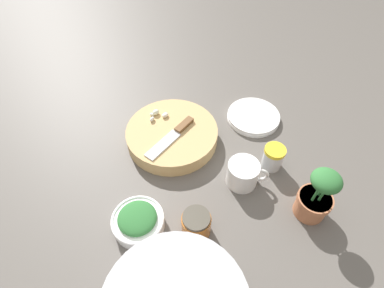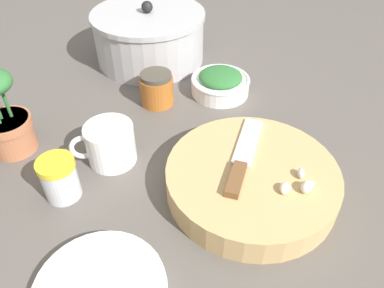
{
  "view_description": "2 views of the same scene",
  "coord_description": "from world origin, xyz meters",
  "px_view_note": "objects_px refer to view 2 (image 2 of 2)",
  "views": [
    {
      "loc": [
        0.4,
        0.37,
        0.73
      ],
      "look_at": [
        -0.03,
        -0.03,
        0.05
      ],
      "focal_mm": 28.0,
      "sensor_mm": 36.0,
      "label": 1
    },
    {
      "loc": [
        -0.47,
        -0.19,
        0.49
      ],
      "look_at": [
        -0.03,
        -0.01,
        0.07
      ],
      "focal_mm": 35.0,
      "sensor_mm": 36.0,
      "label": 2
    }
  ],
  "objects_px": {
    "cutting_board": "(251,180)",
    "potted_herb": "(5,119)",
    "chef_knife": "(243,159)",
    "spice_jar": "(60,178)",
    "honey_jar": "(157,89)",
    "stock_pot": "(149,37)",
    "herb_bowl": "(220,83)",
    "garlic_cloves": "(299,184)",
    "coffee_mug": "(110,144)"
  },
  "relations": [
    {
      "from": "spice_jar",
      "to": "potted_herb",
      "type": "distance_m",
      "value": 0.17
    },
    {
      "from": "herb_bowl",
      "to": "potted_herb",
      "type": "distance_m",
      "value": 0.45
    },
    {
      "from": "coffee_mug",
      "to": "honey_jar",
      "type": "height_order",
      "value": "coffee_mug"
    },
    {
      "from": "honey_jar",
      "to": "potted_herb",
      "type": "height_order",
      "value": "potted_herb"
    },
    {
      "from": "potted_herb",
      "to": "honey_jar",
      "type": "bearing_deg",
      "value": -36.77
    },
    {
      "from": "chef_knife",
      "to": "stock_pot",
      "type": "relative_size",
      "value": 0.71
    },
    {
      "from": "spice_jar",
      "to": "coffee_mug",
      "type": "height_order",
      "value": "same"
    },
    {
      "from": "cutting_board",
      "to": "chef_knife",
      "type": "height_order",
      "value": "chef_knife"
    },
    {
      "from": "garlic_cloves",
      "to": "spice_jar",
      "type": "bearing_deg",
      "value": 108.15
    },
    {
      "from": "cutting_board",
      "to": "chef_knife",
      "type": "xyz_separation_m",
      "value": [
        0.01,
        0.02,
        0.03
      ]
    },
    {
      "from": "herb_bowl",
      "to": "stock_pot",
      "type": "relative_size",
      "value": 0.48
    },
    {
      "from": "garlic_cloves",
      "to": "honey_jar",
      "type": "height_order",
      "value": "honey_jar"
    },
    {
      "from": "garlic_cloves",
      "to": "herb_bowl",
      "type": "height_order",
      "value": "garlic_cloves"
    },
    {
      "from": "cutting_board",
      "to": "potted_herb",
      "type": "bearing_deg",
      "value": 98.85
    },
    {
      "from": "potted_herb",
      "to": "cutting_board",
      "type": "bearing_deg",
      "value": -81.15
    },
    {
      "from": "herb_bowl",
      "to": "cutting_board",
      "type": "bearing_deg",
      "value": -150.81
    },
    {
      "from": "cutting_board",
      "to": "coffee_mug",
      "type": "xyz_separation_m",
      "value": [
        -0.03,
        0.26,
        0.01
      ]
    },
    {
      "from": "chef_knife",
      "to": "coffee_mug",
      "type": "distance_m",
      "value": 0.24
    },
    {
      "from": "honey_jar",
      "to": "cutting_board",
      "type": "bearing_deg",
      "value": -123.46
    },
    {
      "from": "cutting_board",
      "to": "honey_jar",
      "type": "bearing_deg",
      "value": 56.54
    },
    {
      "from": "potted_herb",
      "to": "herb_bowl",
      "type": "bearing_deg",
      "value": -41.72
    },
    {
      "from": "chef_knife",
      "to": "coffee_mug",
      "type": "bearing_deg",
      "value": -175.81
    },
    {
      "from": "spice_jar",
      "to": "honey_jar",
      "type": "distance_m",
      "value": 0.31
    },
    {
      "from": "stock_pot",
      "to": "potted_herb",
      "type": "height_order",
      "value": "potted_herb"
    },
    {
      "from": "garlic_cloves",
      "to": "spice_jar",
      "type": "distance_m",
      "value": 0.39
    },
    {
      "from": "spice_jar",
      "to": "honey_jar",
      "type": "bearing_deg",
      "value": -4.41
    },
    {
      "from": "spice_jar",
      "to": "chef_knife",
      "type": "bearing_deg",
      "value": -61.5
    },
    {
      "from": "cutting_board",
      "to": "garlic_cloves",
      "type": "bearing_deg",
      "value": -98.42
    },
    {
      "from": "spice_jar",
      "to": "coffee_mug",
      "type": "xyz_separation_m",
      "value": [
        0.11,
        -0.03,
        -0.0
      ]
    },
    {
      "from": "chef_knife",
      "to": "potted_herb",
      "type": "xyz_separation_m",
      "value": [
        -0.08,
        0.43,
        0.02
      ]
    },
    {
      "from": "herb_bowl",
      "to": "garlic_cloves",
      "type": "bearing_deg",
      "value": -140.94
    },
    {
      "from": "honey_jar",
      "to": "stock_pot",
      "type": "xyz_separation_m",
      "value": [
        0.18,
        0.11,
        0.03
      ]
    },
    {
      "from": "spice_jar",
      "to": "potted_herb",
      "type": "relative_size",
      "value": 0.45
    },
    {
      "from": "coffee_mug",
      "to": "stock_pot",
      "type": "relative_size",
      "value": 0.38
    },
    {
      "from": "chef_knife",
      "to": "coffee_mug",
      "type": "height_order",
      "value": "coffee_mug"
    },
    {
      "from": "chef_knife",
      "to": "spice_jar",
      "type": "xyz_separation_m",
      "value": [
        -0.15,
        0.27,
        -0.01
      ]
    },
    {
      "from": "cutting_board",
      "to": "chef_knife",
      "type": "bearing_deg",
      "value": 58.45
    },
    {
      "from": "herb_bowl",
      "to": "honey_jar",
      "type": "height_order",
      "value": "honey_jar"
    },
    {
      "from": "spice_jar",
      "to": "stock_pot",
      "type": "relative_size",
      "value": 0.27
    },
    {
      "from": "chef_knife",
      "to": "coffee_mug",
      "type": "xyz_separation_m",
      "value": [
        -0.04,
        0.24,
        -0.02
      ]
    },
    {
      "from": "spice_jar",
      "to": "stock_pot",
      "type": "distance_m",
      "value": 0.49
    },
    {
      "from": "garlic_cloves",
      "to": "stock_pot",
      "type": "bearing_deg",
      "value": 51.12
    },
    {
      "from": "garlic_cloves",
      "to": "coffee_mug",
      "type": "relative_size",
      "value": 0.6
    },
    {
      "from": "stock_pot",
      "to": "herb_bowl",
      "type": "bearing_deg",
      "value": -110.61
    },
    {
      "from": "honey_jar",
      "to": "stock_pot",
      "type": "distance_m",
      "value": 0.21
    },
    {
      "from": "garlic_cloves",
      "to": "spice_jar",
      "type": "height_order",
      "value": "spice_jar"
    },
    {
      "from": "cutting_board",
      "to": "potted_herb",
      "type": "height_order",
      "value": "potted_herb"
    },
    {
      "from": "chef_knife",
      "to": "potted_herb",
      "type": "relative_size",
      "value": 1.2
    },
    {
      "from": "cutting_board",
      "to": "spice_jar",
      "type": "xyz_separation_m",
      "value": [
        -0.13,
        0.29,
        0.01
      ]
    },
    {
      "from": "coffee_mug",
      "to": "potted_herb",
      "type": "bearing_deg",
      "value": 103.28
    }
  ]
}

